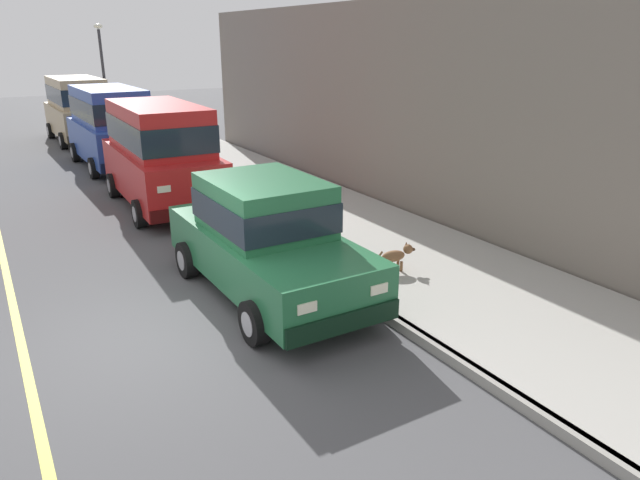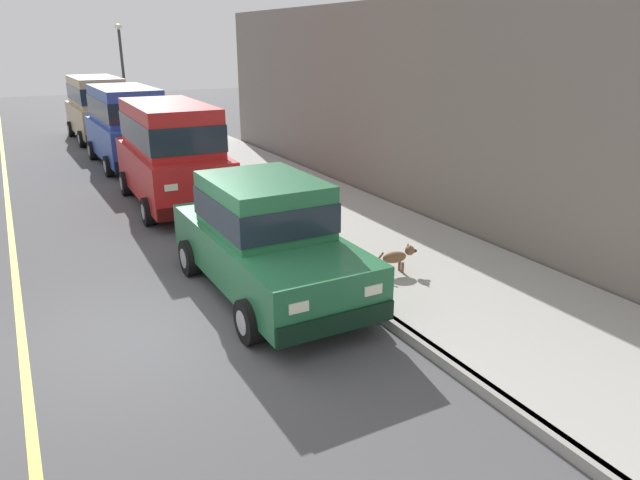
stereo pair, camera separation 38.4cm
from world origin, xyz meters
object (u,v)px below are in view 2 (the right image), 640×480
Objects in this scene: car_tan_van at (97,105)px; street_lamp at (122,64)px; car_blue_van at (126,122)px; dog_brown at (398,256)px; car_green_sedan at (266,236)px; car_red_van at (171,150)px; fire_hydrant at (294,217)px.

car_tan_van is 1.12× the size of street_lamp.
car_blue_van is 1.00× the size of car_tan_van.
street_lamp reaches higher than dog_brown.
street_lamp is at bearing 79.34° from car_blue_van.
car_green_sedan is at bearing -89.94° from car_tan_van.
dog_brown is at bearing -79.94° from car_blue_van.
car_tan_van is at bearing 90.47° from car_red_van.
street_lamp is at bearing 50.44° from car_tan_van.
fire_hydrant is at bearing -80.88° from car_blue_van.
car_tan_van reaches higher than car_green_sedan.
street_lamp reaches higher than car_tan_van.
car_blue_van is at bearing 100.06° from dog_brown.
car_red_van is 6.56× the size of dog_brown.
car_blue_van is (-0.02, 5.52, 0.00)m from car_red_van.
street_lamp is at bearing 92.20° from dog_brown.
car_blue_van is at bearing -100.66° from street_lamp.
car_red_van and car_blue_van have the same top height.
car_green_sedan is 6.36× the size of fire_hydrant.
fire_hydrant is (1.49, -3.88, -0.92)m from car_red_van.
street_lamp is at bearing 90.34° from fire_hydrant.
street_lamp reaches higher than fire_hydrant.
car_tan_van is (-0.09, 11.21, 0.00)m from car_red_van.
car_red_van is at bearing -96.09° from street_lamp.
car_green_sedan is 2.36m from dog_brown.
dog_brown is 0.17× the size of street_lamp.
car_green_sedan is 6.10m from car_red_van.
fire_hydrant is at bearing -89.66° from street_lamp.
street_lamp is (1.46, 19.09, 1.92)m from car_green_sedan.
car_red_van is at bearing -89.77° from car_blue_van.
car_red_van reaches higher than fire_hydrant.
street_lamp is (-0.10, 16.88, 2.43)m from fire_hydrant.
car_red_van is 13.16m from street_lamp.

